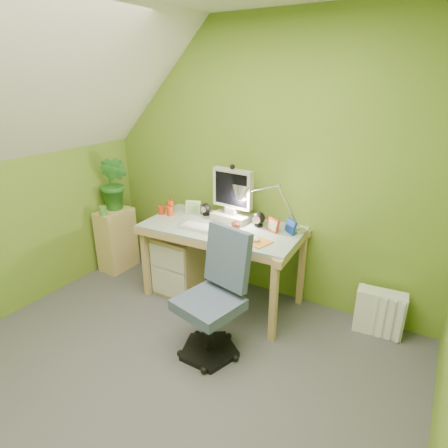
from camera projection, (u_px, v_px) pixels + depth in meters
The scene contains 20 objects.
floor at pixel (144, 396), 2.41m from camera, with size 3.20×3.20×0.01m, color #4E4E53.
wall_back at pixel (260, 165), 3.25m from camera, with size 3.20×0.01×2.40m, color olive.
desk at pixel (222, 264), 3.33m from camera, with size 1.35×0.67×0.72m, color tan, non-canonical shape.
monitor at pixel (233, 194), 3.26m from camera, with size 0.34×0.20×0.47m, color #B4B2A2, non-canonical shape.
speaker_left at pixel (206, 209), 3.44m from camera, with size 0.09×0.09×0.11m, color black, non-canonical shape.
speaker_right at pixel (259, 219), 3.18m from camera, with size 0.11×0.11×0.13m, color black, non-canonical shape.
keyboard at pixel (205, 228), 3.13m from camera, with size 0.42×0.13×0.02m, color silver.
mousepad at pixel (254, 241), 2.91m from camera, with size 0.25×0.18×0.01m, color orange.
mouse at pixel (254, 239), 2.90m from camera, with size 0.10×0.06×0.03m, color silver.
amber_tumbler at pixel (236, 228), 3.04m from camera, with size 0.07×0.07×0.09m, color maroon.
candle_cluster at pixel (168, 208), 3.48m from camera, with size 0.16×0.14×0.12m, color red, non-canonical shape.
photo_frame_red at pixel (273, 225), 3.08m from camera, with size 0.13×0.02×0.11m, color red.
photo_frame_blue at pixel (291, 226), 3.04m from camera, with size 0.13×0.02×0.11m, color navy.
photo_frame_green at pixel (193, 207), 3.49m from camera, with size 0.14×0.02×0.12m, color #A7BA80.
desk_lamp at pixel (281, 196), 3.02m from camera, with size 0.54×0.23×0.58m, color silver, non-canonical shape.
side_ledge at pixel (117, 240), 3.93m from camera, with size 0.24×0.37×0.65m, color tan.
potted_plant at pixel (114, 183), 3.75m from camera, with size 0.30×0.25×0.55m, color #2B6F25.
green_cup at pixel (103, 211), 3.66m from camera, with size 0.07×0.07×0.09m, color #4F8F3B.
task_chair at pixel (208, 304), 2.63m from camera, with size 0.46×0.46×0.84m, color #445270, non-canonical shape.
radiator at pixel (379, 312), 2.95m from camera, with size 0.36×0.15×0.36m, color white.
Camera 1 is at (1.40, -1.31, 1.90)m, focal length 30.00 mm.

